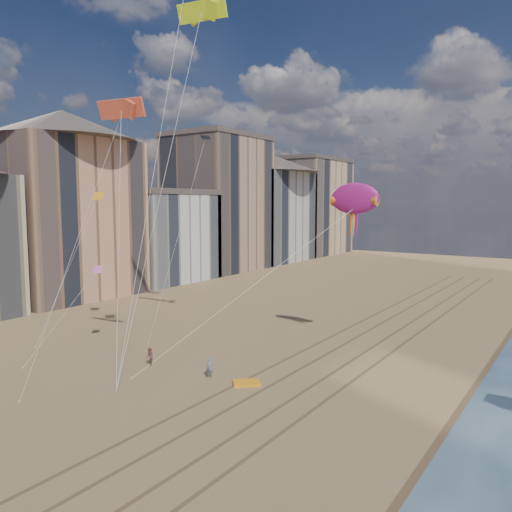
{
  "coord_description": "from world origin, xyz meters",
  "views": [
    {
      "loc": [
        21.92,
        -12.95,
        14.58
      ],
      "look_at": [
        -4.65,
        26.0,
        9.5
      ],
      "focal_mm": 35.0,
      "sensor_mm": 36.0,
      "label": 1
    }
  ],
  "objects_px": {
    "show_kite": "(354,199)",
    "kite_flyer_b": "(150,357)",
    "kite_flyer_a": "(210,368)",
    "grounded_kite": "(247,383)"
  },
  "relations": [
    {
      "from": "show_kite",
      "to": "kite_flyer_b",
      "type": "xyz_separation_m",
      "value": [
        -12.6,
        -15.52,
        -14.11
      ]
    },
    {
      "from": "grounded_kite",
      "to": "kite_flyer_b",
      "type": "xyz_separation_m",
      "value": [
        -9.86,
        -1.11,
        0.69
      ]
    },
    {
      "from": "kite_flyer_a",
      "to": "grounded_kite",
      "type": "bearing_deg",
      "value": -11.53
    },
    {
      "from": "show_kite",
      "to": "grounded_kite",
      "type": "bearing_deg",
      "value": -100.76
    },
    {
      "from": "kite_flyer_b",
      "to": "grounded_kite",
      "type": "bearing_deg",
      "value": 33.92
    },
    {
      "from": "grounded_kite",
      "to": "kite_flyer_a",
      "type": "height_order",
      "value": "kite_flyer_a"
    },
    {
      "from": "grounded_kite",
      "to": "show_kite",
      "type": "bearing_deg",
      "value": 37.9
    },
    {
      "from": "kite_flyer_a",
      "to": "kite_flyer_b",
      "type": "distance_m",
      "value": 6.44
    },
    {
      "from": "show_kite",
      "to": "kite_flyer_b",
      "type": "height_order",
      "value": "show_kite"
    },
    {
      "from": "kite_flyer_b",
      "to": "show_kite",
      "type": "bearing_deg",
      "value": 78.41
    }
  ]
}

